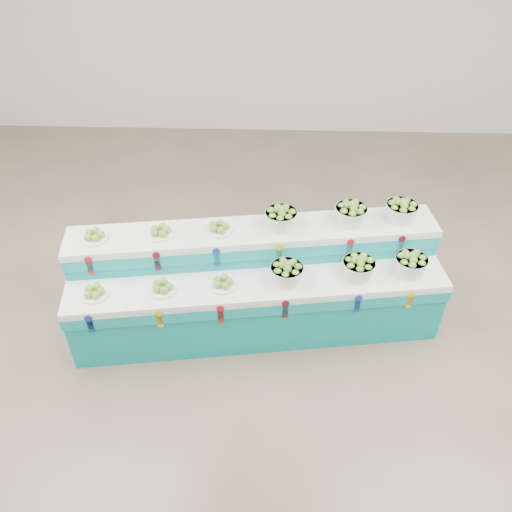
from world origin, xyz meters
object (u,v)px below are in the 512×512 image
display_stand (256,284)px  basket_upper_right (401,210)px  basket_lower_left (287,273)px  plate_upper_mid (160,231)px

display_stand → basket_upper_right: 1.57m
basket_lower_left → basket_upper_right: basket_upper_right is taller
basket_upper_right → plate_upper_mid: bearing=-171.9°
display_stand → basket_lower_left: bearing=-40.4°
display_stand → basket_upper_right: (1.38, 0.42, 0.62)m
basket_lower_left → plate_upper_mid: bearing=166.8°
basket_lower_left → basket_upper_right: 1.28m
plate_upper_mid → basket_upper_right: basket_upper_right is taller
display_stand → plate_upper_mid: size_ratio=14.09×
plate_upper_mid → basket_upper_right: 2.30m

